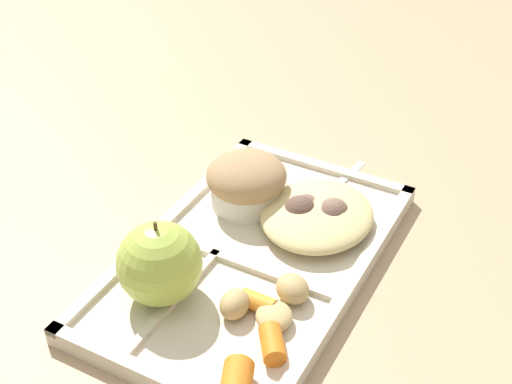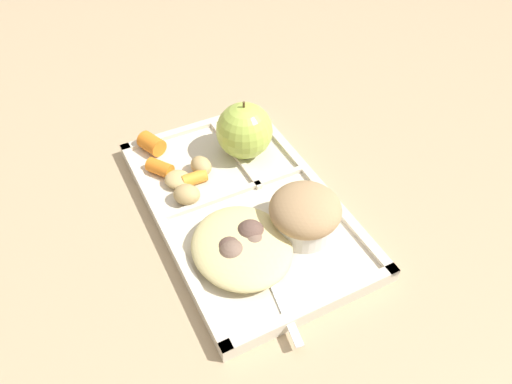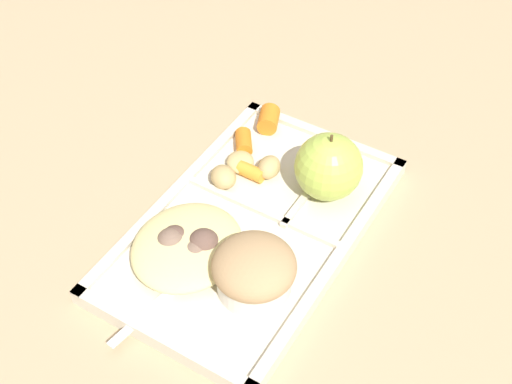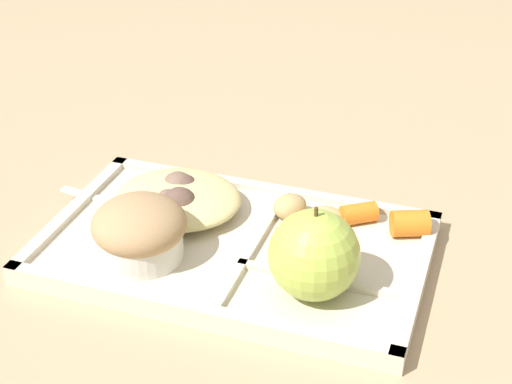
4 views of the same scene
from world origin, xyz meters
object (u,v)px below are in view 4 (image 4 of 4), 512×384
Objects in this scene: lunch_tray at (235,249)px; green_apple at (314,255)px; bran_muffin at (140,231)px; plastic_fork at (128,208)px.

green_apple is at bearing 152.45° from lunch_tray.
green_apple is 1.00× the size of bran_muffin.
lunch_tray reaches higher than plastic_fork.
lunch_tray is 0.10m from bran_muffin.
plastic_fork is at bearing -11.18° from lunch_tray.
green_apple is (-0.10, 0.05, 0.05)m from lunch_tray.
plastic_fork is (0.23, -0.08, -0.04)m from green_apple.
green_apple reaches higher than plastic_fork.
green_apple is at bearing 161.58° from plastic_fork.
bran_muffin is at bearing 125.16° from plastic_fork.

